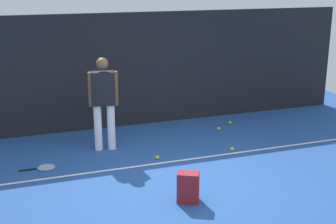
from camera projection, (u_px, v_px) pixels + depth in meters
name	position (u px, v px, depth m)	size (l,w,h in m)	color
ground_plane	(177.00, 180.00, 7.36)	(12.00, 12.00, 0.00)	#234C93
back_fence	(126.00, 70.00, 9.74)	(10.00, 0.10, 2.37)	black
court_line	(161.00, 163.00, 8.02)	(9.00, 0.05, 0.00)	white
tennis_player	(104.00, 98.00, 8.40)	(0.52, 0.28, 1.70)	white
tennis_racket	(45.00, 168.00, 7.80)	(0.61, 0.32, 0.03)	black
backpack	(188.00, 187.00, 6.62)	(0.36, 0.37, 0.44)	maroon
tennis_ball_near_player	(230.00, 122.00, 10.12)	(0.07, 0.07, 0.07)	#CCE033
tennis_ball_by_fence	(157.00, 157.00, 8.18)	(0.07, 0.07, 0.07)	#CCE033
tennis_ball_mid_court	(219.00, 129.00, 9.71)	(0.07, 0.07, 0.07)	#CCE033
tennis_ball_far_left	(232.00, 149.00, 8.58)	(0.07, 0.07, 0.07)	#CCE033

